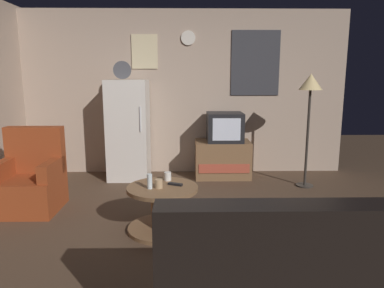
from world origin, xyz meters
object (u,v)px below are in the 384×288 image
object	(u,v)px
crt_tv	(225,127)
mug_ceramic_white	(168,176)
standing_lamp	(310,91)
remote_control	(175,184)
fridge	(129,130)
couch	(299,286)
mug_ceramic_tan	(159,184)
armchair	(31,181)
tv_stand	(222,159)
coffee_table	(163,208)
wine_glass	(150,181)

from	to	relation	value
crt_tv	mug_ceramic_white	world-z (taller)	crt_tv
standing_lamp	remote_control	xyz separation A→B (m)	(-1.81, -1.42, -0.88)
fridge	mug_ceramic_white	size ratio (longest dim) A/B	19.67
crt_tv	remote_control	xyz separation A→B (m)	(-0.71, -1.92, -0.31)
crt_tv	mug_ceramic_white	size ratio (longest dim) A/B	6.00
remote_control	couch	size ratio (longest dim) A/B	0.09
mug_ceramic_tan	couch	xyz separation A→B (m)	(0.96, -1.46, -0.20)
armchair	tv_stand	bearing A→B (deg)	29.07
fridge	armchair	size ratio (longest dim) A/B	1.84
mug_ceramic_tan	armchair	world-z (taller)	armchair
coffee_table	mug_ceramic_white	distance (m)	0.35
tv_stand	wine_glass	xyz separation A→B (m)	(-0.93, -2.03, 0.26)
fridge	crt_tv	size ratio (longest dim) A/B	3.28
mug_ceramic_tan	armchair	distance (m)	1.71
mug_ceramic_tan	remote_control	distance (m)	0.19
standing_lamp	coffee_table	bearing A→B (deg)	-142.99
tv_stand	armchair	distance (m)	2.75
tv_stand	couch	distance (m)	3.48
mug_ceramic_tan	fridge	bearing A→B (deg)	106.78
mug_ceramic_tan	remote_control	xyz separation A→B (m)	(0.16, 0.09, -0.03)
remote_control	armchair	distance (m)	1.83
tv_stand	coffee_table	world-z (taller)	tv_stand
fridge	tv_stand	bearing A→B (deg)	0.66
coffee_table	mug_ceramic_white	size ratio (longest dim) A/B	8.00
mug_ceramic_white	mug_ceramic_tan	xyz separation A→B (m)	(-0.07, -0.26, 0.00)
remote_control	mug_ceramic_white	bearing A→B (deg)	141.03
standing_lamp	couch	world-z (taller)	standing_lamp
fridge	mug_ceramic_white	distance (m)	1.88
standing_lamp	tv_stand	bearing A→B (deg)	156.19
mug_ceramic_tan	armchair	xyz separation A→B (m)	(-1.56, 0.68, -0.17)
tv_stand	standing_lamp	world-z (taller)	standing_lamp
tv_stand	coffee_table	size ratio (longest dim) A/B	1.17
tv_stand	mug_ceramic_white	bearing A→B (deg)	-113.57
crt_tv	armchair	xyz separation A→B (m)	(-2.43, -1.33, -0.45)
wine_glass	standing_lamp	bearing A→B (deg)	36.57
tv_stand	coffee_table	xyz separation A→B (m)	(-0.81, -1.97, -0.05)
mug_ceramic_tan	wine_glass	bearing A→B (deg)	-169.07
fridge	standing_lamp	distance (m)	2.69
mug_ceramic_white	remote_control	distance (m)	0.20
couch	standing_lamp	bearing A→B (deg)	71.09
mug_ceramic_white	mug_ceramic_tan	size ratio (longest dim) A/B	1.00
armchair	remote_control	bearing A→B (deg)	-18.87
coffee_table	mug_ceramic_tan	xyz separation A→B (m)	(-0.03, -0.05, 0.28)
armchair	couch	xyz separation A→B (m)	(2.52, -2.14, -0.03)
crt_tv	standing_lamp	bearing A→B (deg)	-24.28
tv_stand	couch	size ratio (longest dim) A/B	0.49
fridge	armchair	world-z (taller)	fridge
wine_glass	mug_ceramic_white	xyz separation A→B (m)	(0.16, 0.28, -0.03)
couch	crt_tv	bearing A→B (deg)	91.48
mug_ceramic_white	couch	xyz separation A→B (m)	(0.88, -1.73, -0.20)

